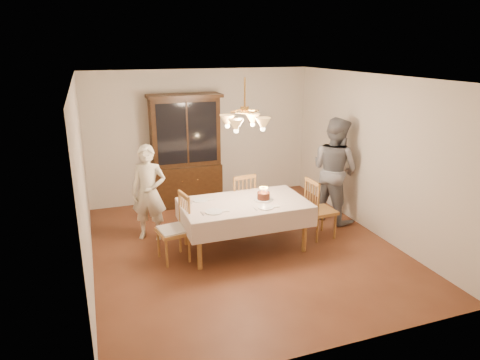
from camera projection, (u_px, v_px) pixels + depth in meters
name	position (u px, v px, depth m)	size (l,w,h in m)	color
ground	(244.00, 248.00, 6.69)	(5.00, 5.00, 0.00)	#532917
room_shell	(245.00, 149.00, 6.21)	(5.00, 5.00, 5.00)	white
dining_table	(244.00, 207.00, 6.48)	(1.90, 1.10, 0.76)	#8F5D29
china_hutch	(186.00, 152.00, 8.28)	(1.38, 0.54, 2.16)	black
chair_far_side	(240.00, 204.00, 7.27)	(0.49, 0.47, 1.00)	#8F5D29
chair_left_end	(174.00, 231.00, 6.19)	(0.49, 0.50, 1.00)	#8F5D29
chair_right_end	(320.00, 211.00, 6.95)	(0.45, 0.47, 1.00)	#8F5D29
elderly_woman	(149.00, 193.00, 6.81)	(0.57, 0.37, 1.55)	white
adult_in_grey	(334.00, 170.00, 7.53)	(0.90, 0.70, 1.86)	slate
birthday_cake	(263.00, 196.00, 6.54)	(0.30, 0.30, 0.20)	white
place_setting_near_left	(215.00, 212.00, 6.07)	(0.40, 0.25, 0.02)	white
place_setting_near_right	(266.00, 207.00, 6.24)	(0.38, 0.23, 0.02)	white
place_setting_far_left	(201.00, 200.00, 6.53)	(0.38, 0.23, 0.02)	white
chandelier	(245.00, 122.00, 6.10)	(0.62, 0.62, 0.73)	#BF8C3F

